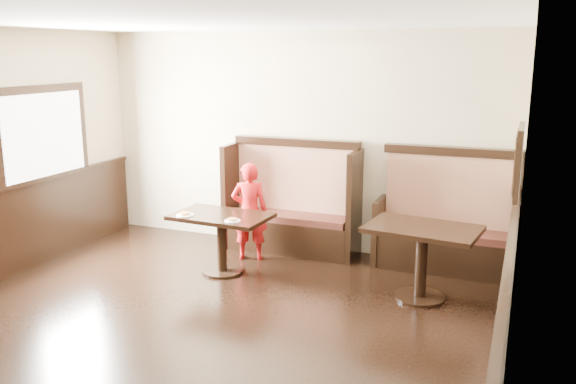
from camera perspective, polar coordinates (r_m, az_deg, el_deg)
The scene contains 9 objects.
ground at distance 5.36m, azimuth -12.89°, elevation -15.59°, with size 7.00×7.00×0.00m, color black.
room_shell at distance 5.45m, azimuth -14.17°, elevation -7.42°, with size 7.00×7.00×7.00m.
booth_main at distance 7.90m, azimuth 0.45°, elevation -1.73°, with size 1.75×0.72×1.45m.
booth_neighbor at distance 7.46m, azimuth 14.57°, elevation -3.42°, with size 1.65×0.72×1.45m.
table_main at distance 7.11m, azimuth -6.24°, elevation -3.38°, with size 1.14×0.75×0.70m.
table_neighbor at distance 6.46m, azimuth 12.43°, elevation -4.87°, with size 1.21×0.88×0.78m.
child at distance 7.53m, azimuth -3.62°, elevation -1.82°, with size 0.45×0.29×1.22m, color red.
pizza_plate_left at distance 7.07m, azimuth -9.63°, elevation -2.09°, with size 0.20×0.20×0.04m.
pizza_plate_right at distance 6.77m, azimuth -5.22°, elevation -2.65°, with size 0.18×0.18×0.03m.
Camera 1 is at (2.75, -3.83, 2.53)m, focal length 38.00 mm.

